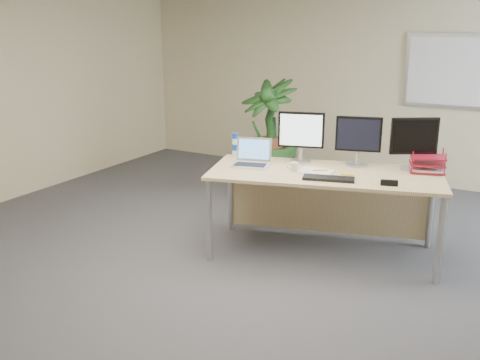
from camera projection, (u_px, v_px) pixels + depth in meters
The scene contains 17 objects.
floor at pixel (212, 289), 4.49m from camera, with size 8.00×8.00×0.00m, color #414146.
back_wall at pixel (364, 82), 7.44m from camera, with size 7.00×0.04×2.70m, color beige.
whiteboard at pixel (457, 72), 6.79m from camera, with size 1.30×0.04×0.95m.
desk at pixel (325, 186), 5.13m from camera, with size 2.30×1.45×0.82m.
floor_plant at pixel (267, 140), 6.61m from camera, with size 0.84×0.84×1.50m, color #143715.
monitor_left at pixel (301, 134), 5.23m from camera, with size 0.44×0.20×0.50m.
monitor_right at pixel (358, 138), 5.09m from camera, with size 0.43×0.20×0.48m.
monitor_dark at pixel (414, 140), 4.96m from camera, with size 0.40×0.27×0.49m.
laptop at pixel (252, 159), 5.20m from camera, with size 0.42×0.39×0.25m.
keyboard at pixel (329, 178), 4.71m from camera, with size 0.45×0.15×0.02m, color black.
coffee_mug at pixel (294, 167), 4.98m from camera, with size 0.11×0.07×0.08m.
spiral_notebook at pixel (316, 171), 4.96m from camera, with size 0.30×0.23×0.01m, color white.
orange_pen at pixel (320, 170), 4.95m from camera, with size 0.01×0.01×0.14m, color orange.
yellow_highlighter at pixel (348, 174), 4.86m from camera, with size 0.02×0.02×0.12m, color yellow.
water_bottle at pixel (235, 146), 5.46m from camera, with size 0.07×0.07×0.25m.
letter_tray at pixel (427, 165), 4.94m from camera, with size 0.36×0.31×0.15m.
stapler at pixel (389, 183), 4.54m from camera, with size 0.14×0.04×0.05m, color black.
Camera 1 is at (2.19, -3.40, 2.16)m, focal length 40.00 mm.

